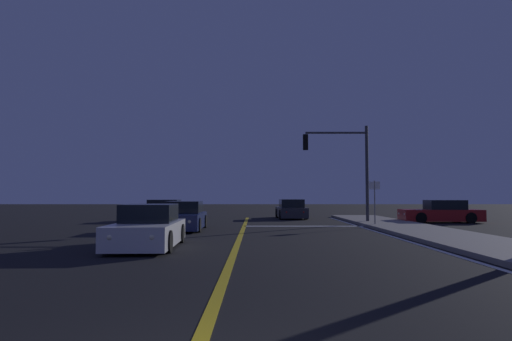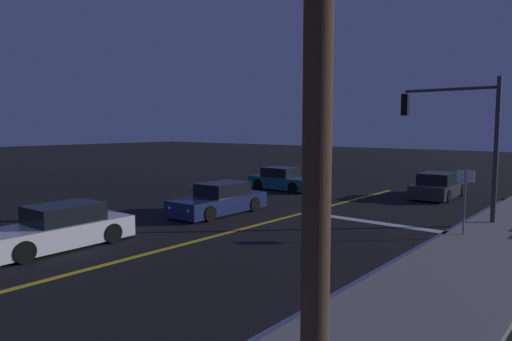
{
  "view_description": "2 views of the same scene",
  "coord_description": "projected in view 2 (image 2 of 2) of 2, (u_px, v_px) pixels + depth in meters",
  "views": [
    {
      "loc": [
        0.62,
        -3.93,
        1.62
      ],
      "look_at": [
        0.67,
        18.28,
        2.82
      ],
      "focal_mm": 32.36,
      "sensor_mm": 36.0,
      "label": 1
    },
    {
      "loc": [
        10.94,
        3.64,
        3.78
      ],
      "look_at": [
        1.85,
        14.68,
        2.4
      ],
      "focal_mm": 32.05,
      "sensor_mm": 36.0,
      "label": 2
    }
  ],
  "objects": [
    {
      "name": "car_parked_curb_teal",
      "position": [
        283.0,
        180.0,
        27.32
      ],
      "size": [
        4.2,
        1.91,
        1.34
      ],
      "rotation": [
        0.0,
        0.0,
        -1.58
      ],
      "color": "#195960",
      "rests_on": "ground"
    },
    {
      "name": "street_sign_corner",
      "position": [
        465.0,
        192.0,
        15.28
      ],
      "size": [
        0.56,
        0.06,
        2.38
      ],
      "color": "slate",
      "rests_on": "ground"
    },
    {
      "name": "car_mid_block_navy",
      "position": [
        220.0,
        200.0,
        19.85
      ],
      "size": [
        1.93,
        4.69,
        1.34
      ],
      "rotation": [
        0.0,
        0.0,
        3.16
      ],
      "color": "navy",
      "rests_on": "ground"
    },
    {
      "name": "car_following_oncoming_charcoal",
      "position": [
        438.0,
        187.0,
        24.36
      ],
      "size": [
        2.07,
        4.59,
        1.34
      ],
      "rotation": [
        0.0,
        0.0,
        0.04
      ],
      "color": "#2D2D33",
      "rests_on": "ground"
    },
    {
      "name": "car_side_waiting_white",
      "position": [
        59.0,
        229.0,
        14.28
      ],
      "size": [
        2.01,
        4.69,
        1.34
      ],
      "rotation": [
        0.0,
        0.0,
        3.18
      ],
      "color": "silver",
      "rests_on": "ground"
    },
    {
      "name": "lane_line_edge_right",
      "position": [
        295.0,
        317.0,
        9.08
      ],
      "size": [
        0.16,
        37.03,
        0.01
      ],
      "primitive_type": "cube",
      "color": "white",
      "rests_on": "ground"
    },
    {
      "name": "lane_line_center",
      "position": [
        120.0,
        261.0,
        12.86
      ],
      "size": [
        0.2,
        37.03,
        0.01
      ],
      "primitive_type": "cube",
      "color": "gold",
      "rests_on": "ground"
    },
    {
      "name": "utility_pole_right",
      "position": [
        318.0,
        47.0,
        5.19
      ],
      "size": [
        1.92,
        0.35,
        9.03
      ],
      "color": "#4C3823",
      "rests_on": "ground"
    },
    {
      "name": "sidewalk_right",
      "position": [
        383.0,
        341.0,
        7.9
      ],
      "size": [
        3.2,
        39.21,
        0.15
      ],
      "primitive_type": "cube",
      "color": "gray",
      "rests_on": "ground"
    },
    {
      "name": "stop_bar",
      "position": [
        370.0,
        222.0,
        18.11
      ],
      "size": [
        6.22,
        0.5,
        0.01
      ],
      "primitive_type": "cube",
      "color": "white",
      "rests_on": "ground"
    },
    {
      "name": "traffic_signal_near_right",
      "position": [
        459.0,
        127.0,
        17.89
      ],
      "size": [
        3.77,
        0.28,
        5.64
      ],
      "rotation": [
        0.0,
        0.0,
        3.14
      ],
      "color": "#38383D",
      "rests_on": "ground"
    }
  ]
}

